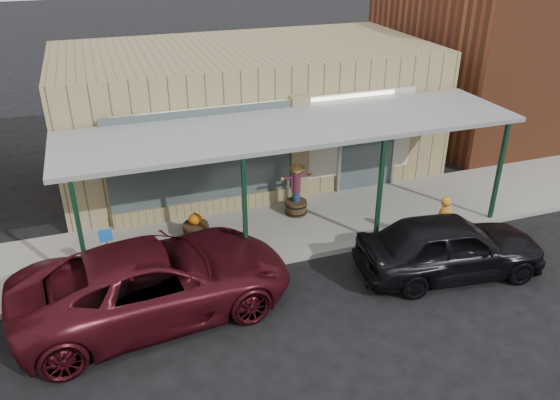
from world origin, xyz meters
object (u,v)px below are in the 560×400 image
object	(u,v)px
barrel_scarecrow	(296,197)
barrel_pumpkin	(196,229)
parked_sedan	(450,246)
handicap_sign	(108,249)
car_maroon	(155,281)

from	to	relation	value
barrel_scarecrow	barrel_pumpkin	bearing A→B (deg)	-171.98
parked_sedan	barrel_pumpkin	bearing A→B (deg)	65.77
handicap_sign	barrel_pumpkin	bearing A→B (deg)	29.29
handicap_sign	parked_sedan	world-z (taller)	parked_sedan
barrel_pumpkin	barrel_scarecrow	bearing A→B (deg)	8.30
parked_sedan	car_maroon	world-z (taller)	car_maroon
barrel_scarecrow	parked_sedan	size ratio (longest dim) A/B	0.34
parked_sedan	handicap_sign	bearing A→B (deg)	82.51
handicap_sign	parked_sedan	xyz separation A→B (m)	(7.82, -2.04, -0.30)
barrel_pumpkin	handicap_sign	distance (m)	2.71
barrel_pumpkin	handicap_sign	xyz separation A→B (m)	(-2.26, -1.35, 0.64)
handicap_sign	parked_sedan	distance (m)	8.09
handicap_sign	car_maroon	bearing A→B (deg)	-55.76
car_maroon	barrel_pumpkin	bearing A→B (deg)	-34.36
parked_sedan	car_maroon	size ratio (longest dim) A/B	0.79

